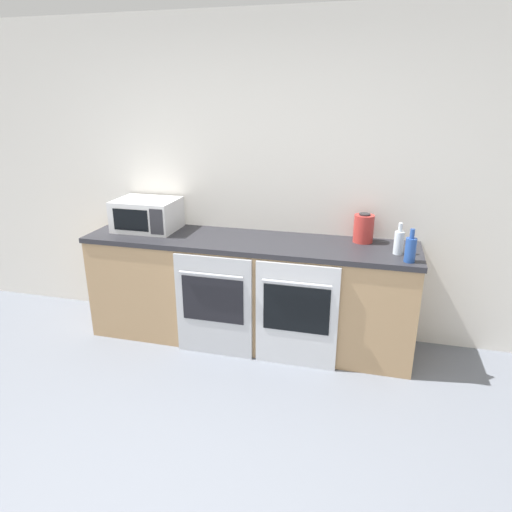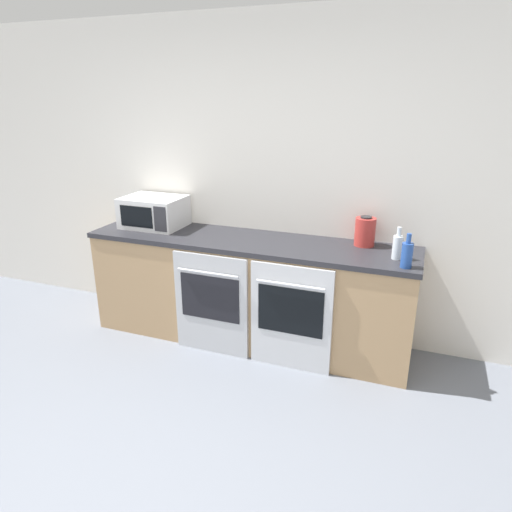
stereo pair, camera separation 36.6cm
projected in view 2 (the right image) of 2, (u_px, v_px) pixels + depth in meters
wall_back at (263, 181)px, 3.80m from camera, size 10.00×0.06×2.60m
counter_back at (249, 290)px, 3.79m from camera, size 2.66×0.62×0.89m
oven_left at (211, 304)px, 3.59m from camera, size 0.62×0.06×0.83m
oven_right at (291, 318)px, 3.37m from camera, size 0.62×0.06×0.83m
microwave at (154, 212)px, 3.97m from camera, size 0.51×0.40×0.26m
bottle_blue at (407, 254)px, 3.02m from camera, size 0.08×0.08×0.24m
bottle_clear at (398, 247)px, 3.18m from camera, size 0.07×0.07×0.23m
kettle at (365, 232)px, 3.47m from camera, size 0.16×0.16×0.23m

